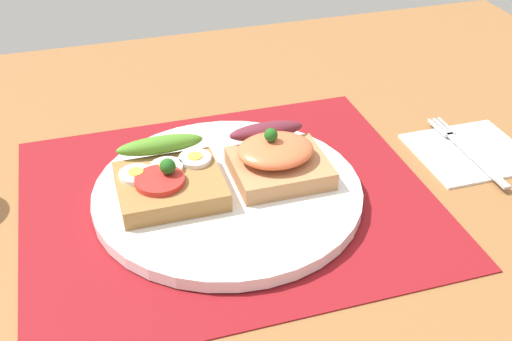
% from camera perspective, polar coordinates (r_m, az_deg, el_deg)
% --- Properties ---
extents(ground_plane, '(1.20, 0.90, 0.03)m').
position_cam_1_polar(ground_plane, '(0.67, -2.47, -3.75)').
color(ground_plane, brown).
extents(placemat, '(0.41, 0.35, 0.00)m').
position_cam_1_polar(placemat, '(0.66, -2.51, -2.55)').
color(placemat, maroon).
rests_on(placemat, ground_plane).
extents(plate, '(0.27, 0.27, 0.01)m').
position_cam_1_polar(plate, '(0.65, -2.52, -1.99)').
color(plate, white).
rests_on(plate, placemat).
extents(sandwich_egg_tomato, '(0.10, 0.11, 0.04)m').
position_cam_1_polar(sandwich_egg_tomato, '(0.64, -7.85, -0.67)').
color(sandwich_egg_tomato, olive).
rests_on(sandwich_egg_tomato, plate).
extents(sandwich_salmon, '(0.10, 0.10, 0.05)m').
position_cam_1_polar(sandwich_salmon, '(0.66, 1.84, 1.22)').
color(sandwich_salmon, '#B47C4F').
rests_on(sandwich_salmon, plate).
extents(napkin, '(0.12, 0.11, 0.01)m').
position_cam_1_polar(napkin, '(0.77, 18.50, 1.66)').
color(napkin, white).
rests_on(napkin, ground_plane).
extents(fork, '(0.02, 0.15, 0.00)m').
position_cam_1_polar(fork, '(0.76, 18.09, 1.89)').
color(fork, '#B7B7BC').
rests_on(fork, napkin).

